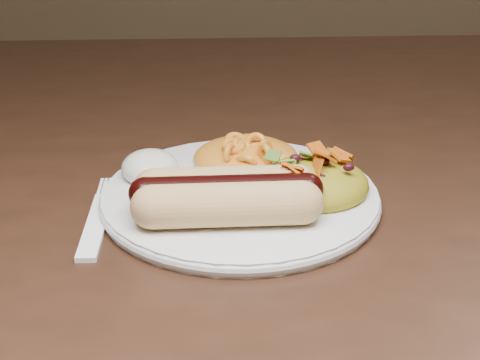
{
  "coord_description": "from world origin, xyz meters",
  "views": [
    {
      "loc": [
        -0.03,
        -0.6,
        1.02
      ],
      "look_at": [
        -0.01,
        -0.08,
        0.77
      ],
      "focal_mm": 55.0,
      "sensor_mm": 36.0,
      "label": 1
    }
  ],
  "objects": [
    {
      "name": "table",
      "position": [
        0.0,
        0.0,
        0.66
      ],
      "size": [
        1.6,
        0.9,
        0.75
      ],
      "color": "#341C12",
      "rests_on": "floor"
    },
    {
      "name": "hotdog",
      "position": [
        -0.02,
        -0.12,
        0.78
      ],
      "size": [
        0.12,
        0.07,
        0.03
      ],
      "rotation": [
        0.0,
        0.0,
        0.02
      ],
      "color": "#EFBA80",
      "rests_on": "plate"
    },
    {
      "name": "sour_cream",
      "position": [
        -0.08,
        -0.05,
        0.78
      ],
      "size": [
        0.05,
        0.05,
        0.03
      ],
      "primitive_type": "ellipsoid",
      "rotation": [
        0.0,
        0.0,
        -0.14
      ],
      "color": "silver",
      "rests_on": "plate"
    },
    {
      "name": "mac_and_cheese",
      "position": [
        0.0,
        -0.02,
        0.78
      ],
      "size": [
        0.1,
        0.09,
        0.03
      ],
      "primitive_type": "ellipsoid",
      "rotation": [
        0.0,
        0.0,
        -0.12
      ],
      "color": "orange",
      "rests_on": "plate"
    },
    {
      "name": "plate",
      "position": [
        -0.01,
        -0.08,
        0.76
      ],
      "size": [
        0.28,
        0.28,
        0.01
      ],
      "primitive_type": "cylinder",
      "rotation": [
        0.0,
        0.0,
        -0.34
      ],
      "color": "white",
      "rests_on": "table"
    },
    {
      "name": "fork",
      "position": [
        -0.12,
        -0.11,
        0.75
      ],
      "size": [
        0.02,
        0.14,
        0.0
      ],
      "primitive_type": "cube",
      "rotation": [
        0.0,
        0.0,
        -0.02
      ],
      "color": "white",
      "rests_on": "table"
    },
    {
      "name": "taco_salad",
      "position": [
        0.05,
        -0.08,
        0.78
      ],
      "size": [
        0.09,
        0.09,
        0.04
      ],
      "rotation": [
        0.0,
        0.0,
        0.23
      ],
      "color": "#B37017",
      "rests_on": "plate"
    }
  ]
}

